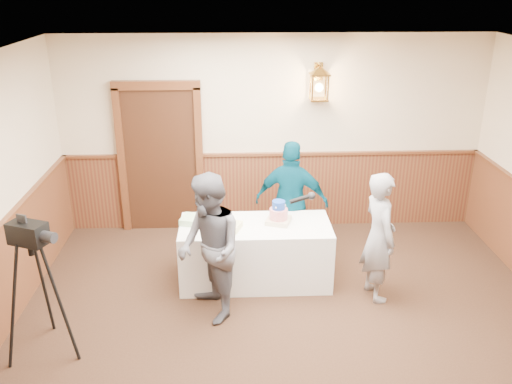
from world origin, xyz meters
TOP-DOWN VIEW (x-y plane):
  - room_shell at (-0.05, 0.45)m, footprint 6.02×7.02m
  - display_table at (-0.32, 1.90)m, footprint 1.80×0.80m
  - tiered_cake at (-0.04, 1.95)m, footprint 0.34×0.34m
  - sheet_cake_yellow at (-0.66, 1.81)m, footprint 0.39×0.35m
  - sheet_cake_green at (-1.03, 1.98)m, footprint 0.38×0.34m
  - interviewer at (-0.83, 1.17)m, footprint 1.58×0.97m
  - baker at (1.06, 1.49)m, footprint 0.47×0.62m
  - assistant_p at (0.17, 2.45)m, footprint 1.01×0.62m
  - tv_camera_rig at (-2.46, 0.61)m, footprint 0.55×0.52m

SIDE VIEW (x-z plane):
  - display_table at x=-0.32m, z-range 0.00..0.75m
  - tv_camera_rig at x=-2.46m, z-range -0.07..1.35m
  - baker at x=1.06m, z-range 0.00..1.53m
  - sheet_cake_yellow at x=-0.66m, z-range 0.75..0.82m
  - sheet_cake_green at x=-1.03m, z-range 0.75..0.83m
  - assistant_p at x=0.17m, z-range 0.00..1.61m
  - interviewer at x=-0.83m, z-range 0.00..1.64m
  - tiered_cake at x=-0.04m, z-range 0.72..1.00m
  - room_shell at x=-0.05m, z-range 0.12..2.93m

